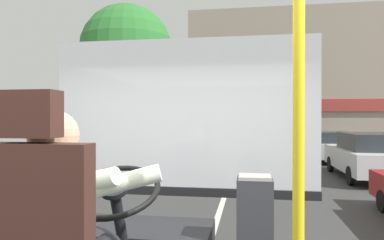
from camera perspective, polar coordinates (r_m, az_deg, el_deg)
ground at (r=10.69m, az=5.81°, el=-10.35°), size 18.00×44.00×0.06m
bus_driver at (r=1.74m, az=-20.18°, el=-14.97°), size 0.79×0.56×0.79m
handrail_pole at (r=1.41m, az=16.63°, el=-7.50°), size 0.04×0.04×2.02m
fare_box at (r=2.47m, az=9.99°, el=-18.29°), size 0.23×0.21×0.83m
windshield_panel at (r=3.36m, az=-1.52°, el=-2.30°), size 2.50×0.08×1.48m
street_tree at (r=14.25m, az=-10.38°, el=10.71°), size 3.54×3.54×6.32m
shop_building at (r=20.97m, az=18.56°, el=5.37°), size 13.19×4.40×7.60m
parked_car_white at (r=12.85m, az=26.35°, el=-5.05°), size 1.90×4.23×1.47m
parked_car_silver at (r=17.36m, az=21.29°, el=-3.85°), size 1.94×3.95×1.34m
parked_car_black at (r=21.80m, az=19.45°, el=-2.93°), size 1.80×4.30×1.38m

